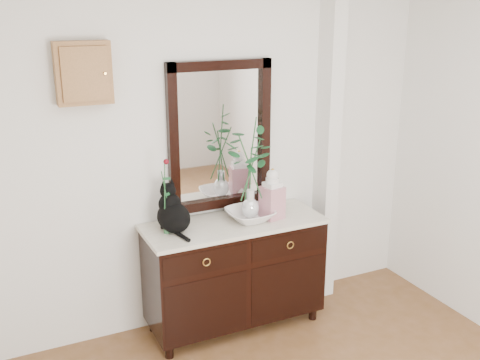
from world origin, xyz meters
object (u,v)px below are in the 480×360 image
cat (173,208)px  ginger_jar (272,193)px  sideboard (234,269)px  lotus_bowl (250,215)px

cat → ginger_jar: size_ratio=0.90×
sideboard → cat: bearing=176.9°
sideboard → ginger_jar: bearing=-8.1°
lotus_bowl → sideboard: bearing=170.2°
sideboard → ginger_jar: 0.64m
lotus_bowl → cat: bearing=175.5°
sideboard → lotus_bowl: size_ratio=3.86×
sideboard → cat: size_ratio=3.84×
ginger_jar → cat: bearing=174.9°
sideboard → lotus_bowl: lotus_bowl is taller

